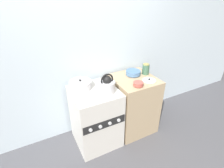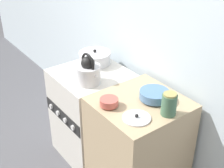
{
  "view_description": "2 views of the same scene",
  "coord_description": "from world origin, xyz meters",
  "px_view_note": "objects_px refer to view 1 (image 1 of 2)",
  "views": [
    {
      "loc": [
        -0.68,
        -1.5,
        1.99
      ],
      "look_at": [
        0.26,
        0.3,
        0.88
      ],
      "focal_mm": 28.0,
      "sensor_mm": 36.0,
      "label": 1
    },
    {
      "loc": [
        1.99,
        -0.95,
        2.08
      ],
      "look_at": [
        0.31,
        0.29,
        0.88
      ],
      "focal_mm": 50.0,
      "sensor_mm": 36.0,
      "label": 2
    }
  ],
  "objects_px": {
    "small_ceramic_bowl": "(138,84)",
    "kettle": "(107,85)",
    "stove": "(96,117)",
    "cooking_pot": "(81,85)",
    "loose_pot_lid": "(149,80)",
    "enamel_bowl": "(133,73)",
    "storage_jar": "(146,69)"
  },
  "relations": [
    {
      "from": "small_ceramic_bowl",
      "to": "stove",
      "type": "bearing_deg",
      "value": 159.7
    },
    {
      "from": "enamel_bowl",
      "to": "storage_jar",
      "type": "height_order",
      "value": "storage_jar"
    },
    {
      "from": "enamel_bowl",
      "to": "stove",
      "type": "bearing_deg",
      "value": -170.73
    },
    {
      "from": "cooking_pot",
      "to": "storage_jar",
      "type": "distance_m",
      "value": 0.98
    },
    {
      "from": "kettle",
      "to": "enamel_bowl",
      "type": "xyz_separation_m",
      "value": [
        0.53,
        0.21,
        -0.03
      ]
    },
    {
      "from": "stove",
      "to": "loose_pot_lid",
      "type": "relative_size",
      "value": 4.53
    },
    {
      "from": "stove",
      "to": "cooking_pot",
      "type": "xyz_separation_m",
      "value": [
        -0.13,
        0.13,
        0.48
      ]
    },
    {
      "from": "enamel_bowl",
      "to": "loose_pot_lid",
      "type": "xyz_separation_m",
      "value": [
        0.1,
        -0.25,
        -0.03
      ]
    },
    {
      "from": "kettle",
      "to": "small_ceramic_bowl",
      "type": "height_order",
      "value": "kettle"
    },
    {
      "from": "cooking_pot",
      "to": "loose_pot_lid",
      "type": "xyz_separation_m",
      "value": [
        0.89,
        -0.27,
        -0.02
      ]
    },
    {
      "from": "enamel_bowl",
      "to": "cooking_pot",
      "type": "bearing_deg",
      "value": 178.23
    },
    {
      "from": "stove",
      "to": "cooking_pot",
      "type": "height_order",
      "value": "cooking_pot"
    },
    {
      "from": "enamel_bowl",
      "to": "storage_jar",
      "type": "relative_size",
      "value": 1.33
    },
    {
      "from": "small_ceramic_bowl",
      "to": "loose_pot_lid",
      "type": "xyz_separation_m",
      "value": [
        0.22,
        0.06,
        -0.03
      ]
    },
    {
      "from": "stove",
      "to": "cooking_pot",
      "type": "relative_size",
      "value": 2.98
    },
    {
      "from": "kettle",
      "to": "stove",
      "type": "bearing_deg",
      "value": 141.51
    },
    {
      "from": "stove",
      "to": "cooking_pot",
      "type": "distance_m",
      "value": 0.51
    },
    {
      "from": "kettle",
      "to": "enamel_bowl",
      "type": "height_order",
      "value": "kettle"
    },
    {
      "from": "storage_jar",
      "to": "loose_pot_lid",
      "type": "xyz_separation_m",
      "value": [
        -0.09,
        -0.2,
        -0.07
      ]
    },
    {
      "from": "cooking_pot",
      "to": "enamel_bowl",
      "type": "height_order",
      "value": "cooking_pot"
    },
    {
      "from": "storage_jar",
      "to": "stove",
      "type": "bearing_deg",
      "value": -175.97
    },
    {
      "from": "loose_pot_lid",
      "to": "kettle",
      "type": "bearing_deg",
      "value": 176.88
    },
    {
      "from": "small_ceramic_bowl",
      "to": "loose_pot_lid",
      "type": "distance_m",
      "value": 0.23
    },
    {
      "from": "enamel_bowl",
      "to": "storage_jar",
      "type": "xyz_separation_m",
      "value": [
        0.19,
        -0.05,
        0.04
      ]
    },
    {
      "from": "stove",
      "to": "storage_jar",
      "type": "distance_m",
      "value": 1.0
    },
    {
      "from": "cooking_pot",
      "to": "small_ceramic_bowl",
      "type": "xyz_separation_m",
      "value": [
        0.67,
        -0.33,
        0.01
      ]
    },
    {
      "from": "kettle",
      "to": "loose_pot_lid",
      "type": "bearing_deg",
      "value": -3.12
    },
    {
      "from": "small_ceramic_bowl",
      "to": "kettle",
      "type": "bearing_deg",
      "value": 167.15
    },
    {
      "from": "stove",
      "to": "storage_jar",
      "type": "height_order",
      "value": "storage_jar"
    },
    {
      "from": "stove",
      "to": "small_ceramic_bowl",
      "type": "relative_size",
      "value": 6.59
    },
    {
      "from": "loose_pot_lid",
      "to": "stove",
      "type": "bearing_deg",
      "value": 169.52
    },
    {
      "from": "storage_jar",
      "to": "loose_pot_lid",
      "type": "height_order",
      "value": "storage_jar"
    }
  ]
}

